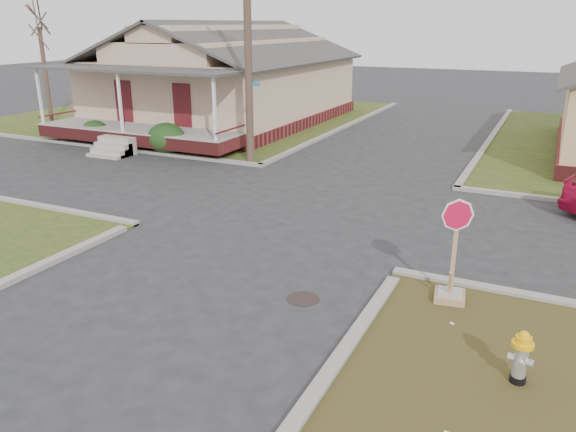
% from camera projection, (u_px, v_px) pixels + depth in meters
% --- Properties ---
extents(ground, '(120.00, 120.00, 0.00)m').
position_uv_depth(ground, '(221.00, 269.00, 12.31)').
color(ground, '#262628').
rests_on(ground, ground).
extents(verge_far_left, '(19.00, 19.00, 0.05)m').
position_uv_depth(verge_far_left, '(195.00, 115.00, 32.95)').
color(verge_far_left, '#2F4117').
rests_on(verge_far_left, ground).
extents(curbs, '(80.00, 40.00, 0.12)m').
position_uv_depth(curbs, '(311.00, 206.00, 16.58)').
color(curbs, gray).
rests_on(curbs, ground).
extents(manhole, '(0.64, 0.64, 0.01)m').
position_uv_depth(manhole, '(303.00, 299.00, 10.99)').
color(manhole, black).
rests_on(manhole, ground).
extents(corner_house, '(10.10, 15.50, 5.30)m').
position_uv_depth(corner_house, '(226.00, 79.00, 29.87)').
color(corner_house, maroon).
rests_on(corner_house, ground).
extents(utility_pole, '(1.80, 0.28, 9.00)m').
position_uv_depth(utility_pole, '(248.00, 37.00, 20.10)').
color(utility_pole, '#3F2E24').
rests_on(utility_pole, ground).
extents(tree_far_left, '(0.22, 0.22, 4.90)m').
position_uv_depth(tree_far_left, '(46.00, 76.00, 29.06)').
color(tree_far_left, '#3F2E24').
rests_on(tree_far_left, verge_far_left).
extents(fire_hydrant, '(0.32, 0.32, 0.86)m').
position_uv_depth(fire_hydrant, '(521.00, 354.00, 8.22)').
color(fire_hydrant, black).
rests_on(fire_hydrant, ground).
extents(stop_sign, '(0.58, 0.57, 2.05)m').
position_uv_depth(stop_sign, '(451.00, 279.00, 10.71)').
color(stop_sign, '#A7815A').
rests_on(stop_sign, ground).
extents(hedge_left, '(1.36, 1.12, 1.04)m').
position_uv_depth(hedge_left, '(95.00, 131.00, 24.87)').
color(hedge_left, '#1D3D16').
rests_on(hedge_left, verge_far_left).
extents(hedge_right, '(1.55, 1.27, 1.19)m').
position_uv_depth(hedge_right, '(167.00, 138.00, 22.98)').
color(hedge_right, '#1D3D16').
rests_on(hedge_right, verge_far_left).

